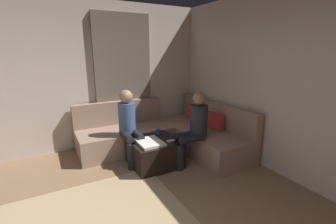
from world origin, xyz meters
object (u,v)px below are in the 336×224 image
at_px(ottoman, 154,152).
at_px(person_on_couch_back, 194,126).
at_px(game_remote, 171,141).
at_px(coffee_mug, 158,132).
at_px(person_on_couch_side, 129,123).
at_px(sectional_couch, 168,134).

xyz_separation_m(ottoman, person_on_couch_back, (0.28, 0.57, 0.45)).
relative_size(game_remote, person_on_couch_back, 0.12).
distance_m(game_remote, person_on_couch_back, 0.43).
relative_size(ottoman, person_on_couch_back, 0.63).
distance_m(coffee_mug, person_on_couch_side, 0.52).
xyz_separation_m(sectional_couch, coffee_mug, (0.25, -0.34, 0.19)).
xyz_separation_m(ottoman, game_remote, (0.18, 0.22, 0.22)).
height_order(sectional_couch, person_on_couch_back, person_on_couch_back).
distance_m(ottoman, person_on_couch_side, 0.63).
xyz_separation_m(coffee_mug, person_on_couch_back, (0.50, 0.39, 0.19)).
bearing_deg(ottoman, coffee_mug, 140.71).
bearing_deg(coffee_mug, person_on_couch_side, -102.52).
bearing_deg(person_on_couch_back, person_on_couch_side, 55.13).
distance_m(ottoman, game_remote, 0.36).
relative_size(sectional_couch, person_on_couch_side, 2.12).
bearing_deg(person_on_couch_side, game_remote, 135.62).
xyz_separation_m(sectional_couch, ottoman, (0.47, -0.52, -0.07)).
bearing_deg(sectional_couch, person_on_couch_back, 4.18).
distance_m(person_on_couch_back, person_on_couch_side, 1.06).
bearing_deg(person_on_couch_side, ottoman, 132.35).
bearing_deg(game_remote, ottoman, -129.29).
relative_size(sectional_couch, game_remote, 17.00).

